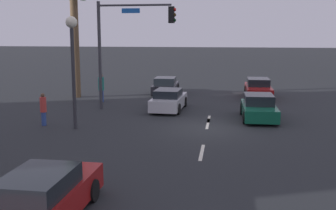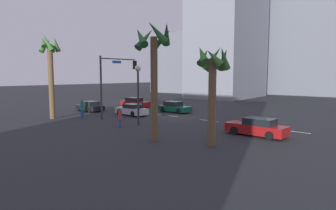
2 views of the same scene
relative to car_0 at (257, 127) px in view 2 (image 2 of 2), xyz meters
name	(u,v)px [view 2 (image 2 of 2)]	position (x,y,z in m)	size (l,w,h in m)	color
ground_plane	(176,117)	(11.09, -3.58, -0.63)	(220.00, 220.00, 0.00)	#232628
lane_stripe_1	(298,132)	(-1.88, -3.58, -0.63)	(1.91, 0.14, 0.01)	silver
lane_stripe_2	(209,121)	(6.74, -3.58, -0.63)	(2.26, 0.14, 0.01)	silver
lane_stripe_3	(170,116)	(12.08, -3.58, -0.63)	(2.53, 0.14, 0.01)	silver
lane_stripe_4	(162,115)	(13.24, -3.58, -0.63)	(1.87, 0.14, 0.01)	silver
car_0	(257,127)	(0.00, 0.00, 0.00)	(4.55, 1.83, 1.36)	maroon
car_1	(90,107)	(22.35, 0.17, -0.04)	(4.04, 1.98, 1.29)	black
car_2	(132,110)	(15.62, -1.02, -0.02)	(4.19, 1.95, 1.31)	#B7B7BC
car_3	(135,103)	(21.62, -6.82, 0.00)	(4.59, 1.89, 1.36)	maroon
car_4	(174,107)	(13.71, -6.29, -0.02)	(4.15, 1.94, 1.34)	#0F5138
traffic_signal	(114,77)	(15.36, 1.66, 3.77)	(0.46, 4.82, 6.54)	#38383D
streetlamp	(138,83)	(10.11, 2.91, 3.26)	(0.56, 0.56, 5.48)	#2D2D33
pedestrian_0	(82,108)	(17.93, 3.94, 0.38)	(0.53, 0.53, 1.94)	#2D478C
pedestrian_1	(120,117)	(10.50, 4.73, 0.25)	(0.35, 0.35, 1.67)	#2D478C
palm_tree_0	(50,63)	(19.75, 6.37, 5.17)	(2.46, 2.33, 8.76)	brown
palm_tree_1	(213,73)	(0.83, 4.85, 4.07)	(2.38, 2.60, 6.57)	brown
palm_tree_2	(154,57)	(4.68, 6.32, 5.21)	(2.70, 2.86, 8.20)	brown
building_0	(186,64)	(40.03, -41.59, 6.95)	(12.96, 15.05, 15.17)	slate
building_2	(228,26)	(21.55, -32.09, 13.88)	(10.63, 17.40, 29.02)	gray
building_3	(319,19)	(9.99, -52.35, 16.61)	(19.24, 12.77, 34.49)	slate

